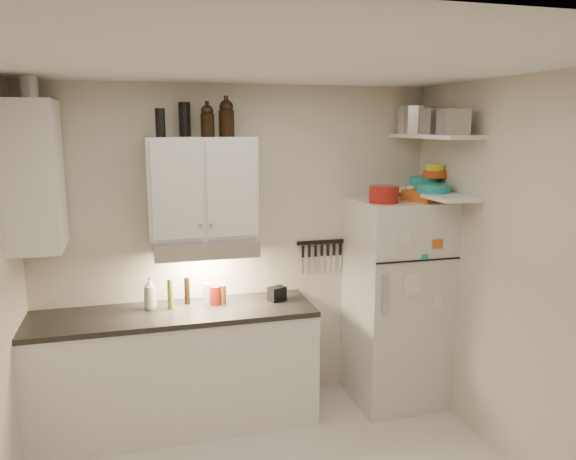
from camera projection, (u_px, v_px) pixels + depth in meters
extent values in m
cube|color=white|center=(288.00, 60.00, 2.88)|extent=(3.20, 3.00, 0.02)
cube|color=beige|center=(238.00, 249.00, 4.55)|extent=(3.20, 0.02, 2.60)
cube|color=beige|center=(533.00, 283.00, 3.54)|extent=(0.02, 3.00, 2.60)
cube|color=white|center=(176.00, 372.00, 4.26)|extent=(2.10, 0.60, 0.88)
cube|color=black|center=(174.00, 314.00, 4.18)|extent=(2.10, 0.62, 0.04)
cube|color=white|center=(202.00, 187.00, 4.20)|extent=(0.80, 0.33, 0.75)
cube|color=white|center=(34.00, 176.00, 3.75)|extent=(0.33, 0.55, 1.00)
cube|color=silver|center=(205.00, 246.00, 4.22)|extent=(0.76, 0.46, 0.12)
cube|color=silver|center=(396.00, 302.00, 4.63)|extent=(0.70, 0.68, 1.70)
cube|color=white|center=(434.00, 136.00, 4.30)|extent=(0.30, 0.95, 0.03)
cube|color=white|center=(431.00, 193.00, 4.38)|extent=(0.30, 0.95, 0.03)
cube|color=black|center=(321.00, 242.00, 4.70)|extent=(0.42, 0.02, 0.03)
cylinder|color=maroon|center=(384.00, 194.00, 4.28)|extent=(0.27, 0.27, 0.13)
cube|color=#C75718|center=(422.00, 196.00, 4.37)|extent=(0.29, 0.32, 0.09)
cylinder|color=silver|center=(411.00, 193.00, 4.48)|extent=(0.07, 0.07, 0.11)
cylinder|color=silver|center=(416.00, 120.00, 4.58)|extent=(0.41, 0.41, 0.22)
cube|color=#AAAAAD|center=(436.00, 121.00, 4.28)|extent=(0.20, 0.18, 0.20)
cube|color=#AAAAAD|center=(453.00, 122.00, 3.99)|extent=(0.21, 0.21, 0.18)
cylinder|color=teal|center=(424.00, 183.00, 4.57)|extent=(0.24, 0.24, 0.10)
cylinder|color=#D24113|center=(435.00, 174.00, 4.49)|extent=(0.19, 0.19, 0.06)
cylinder|color=gold|center=(435.00, 167.00, 4.48)|extent=(0.15, 0.15, 0.05)
cylinder|color=teal|center=(433.00, 188.00, 4.30)|extent=(0.35, 0.35, 0.07)
cylinder|color=black|center=(185.00, 119.00, 4.15)|extent=(0.11, 0.11, 0.25)
cylinder|color=black|center=(160.00, 123.00, 4.00)|extent=(0.07, 0.07, 0.20)
cylinder|color=silver|center=(29.00, 87.00, 3.65)|extent=(0.13, 0.13, 0.15)
imported|color=white|center=(150.00, 291.00, 4.20)|extent=(0.14, 0.14, 0.28)
cylinder|color=brown|center=(223.00, 295.00, 4.33)|extent=(0.06, 0.06, 0.15)
cylinder|color=#57721C|center=(170.00, 294.00, 4.21)|extent=(0.05, 0.05, 0.23)
cylinder|color=black|center=(187.00, 291.00, 4.33)|extent=(0.05, 0.05, 0.21)
cylinder|color=silver|center=(207.00, 294.00, 4.32)|extent=(0.07, 0.07, 0.17)
cylinder|color=maroon|center=(216.00, 296.00, 4.31)|extent=(0.08, 0.08, 0.15)
cube|color=black|center=(277.00, 294.00, 4.43)|extent=(0.15, 0.13, 0.11)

